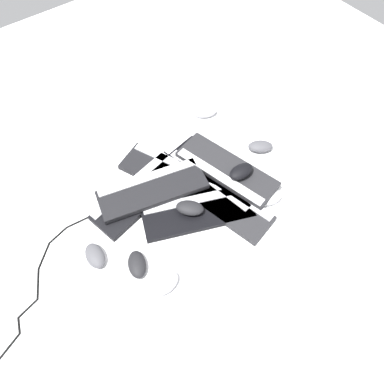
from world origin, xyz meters
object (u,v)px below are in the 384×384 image
Objects in this scene: keyboard_3 at (221,200)px; mouse_7 at (205,112)px; mouse_4 at (241,171)px; mouse_1 at (190,208)px; keyboard_5 at (152,189)px; keyboard_4 at (217,174)px; keyboard_2 at (198,213)px; mouse_5 at (270,198)px; mouse_6 at (137,264)px; mouse_3 at (165,284)px; keyboard_0 at (171,175)px; keyboard_1 at (140,193)px; keyboard_6 at (227,170)px; mouse_2 at (96,256)px; mouse_0 at (260,147)px.

mouse_7 reaches higher than keyboard_3.
mouse_1 is at bearing 1.61° from mouse_4.
mouse_4 is (-0.17, -0.33, 0.04)m from keyboard_5.
keyboard_3 and keyboard_4 have the same top height.
mouse_7 reaches higher than keyboard_2.
mouse_5 is 0.59m from mouse_6.
mouse_3 is 0.86m from mouse_7.
keyboard_0 is at bearing -40.88° from mouse_4.
mouse_4 is at bearing -82.96° from mouse_7.
mouse_3 is (-0.38, 0.14, 0.01)m from keyboard_1.
mouse_5 is at bearing -162.67° from keyboard_6.
mouse_2 is at bearing 64.10° from mouse_6.
mouse_0 and mouse_3 have the same top height.
mouse_2 is 1.00× the size of mouse_3.
keyboard_6 is (-0.14, -0.35, 0.03)m from keyboard_1.
mouse_6 is at bearing 145.21° from keyboard_1.
keyboard_3 is 0.41m from mouse_3.
mouse_1 is (-0.08, 0.21, 0.04)m from keyboard_4.
mouse_0 is at bearing -77.16° from keyboard_2.
keyboard_2 is 0.24m from mouse_4.
keyboard_6 reaches higher than keyboard_2.
mouse_5 is (-0.34, -0.25, 0.01)m from keyboard_0.
mouse_2 is (-0.14, 0.44, 0.01)m from keyboard_0.
mouse_5 reaches higher than keyboard_2.
mouse_6 is at bearing -176.81° from mouse_5.
mouse_1 is (-0.08, 0.45, 0.03)m from mouse_0.
mouse_2 is 1.00× the size of mouse_7.
mouse_3 reaches higher than keyboard_2.
mouse_1 is (-0.06, 0.24, 0.01)m from keyboard_6.
mouse_3 and mouse_7 have the same top height.
keyboard_1 is at bearing -26.42° from mouse_4.
keyboard_3 is 0.54m from mouse_2.
mouse_1 is 0.56m from mouse_7.
mouse_5 is (-0.23, -0.09, 0.01)m from keyboard_4.
mouse_5 reaches higher than keyboard_3.
keyboard_1 is 0.37m from keyboard_6.
mouse_2 is 0.85m from mouse_7.
keyboard_4 is at bearing -146.11° from mouse_0.
mouse_0 is at bearing -155.15° from mouse_4.
mouse_5 is (-0.20, -0.69, 0.00)m from mouse_2.
keyboard_0 is at bearing 113.95° from mouse_2.
keyboard_2 is at bearing -106.28° from mouse_7.
keyboard_5 is at bearing -21.77° from mouse_6.
mouse_0 is (-0.12, -0.56, 0.01)m from keyboard_1.
mouse_3 is at bearing -96.87° from mouse_1.
mouse_0 is (-0.12, -0.41, 0.01)m from keyboard_0.
keyboard_0 and keyboard_2 have the same top height.
mouse_6 is at bearing -134.49° from mouse_0.
mouse_6 reaches higher than keyboard_4.
mouse_7 is at bearing -63.21° from keyboard_5.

